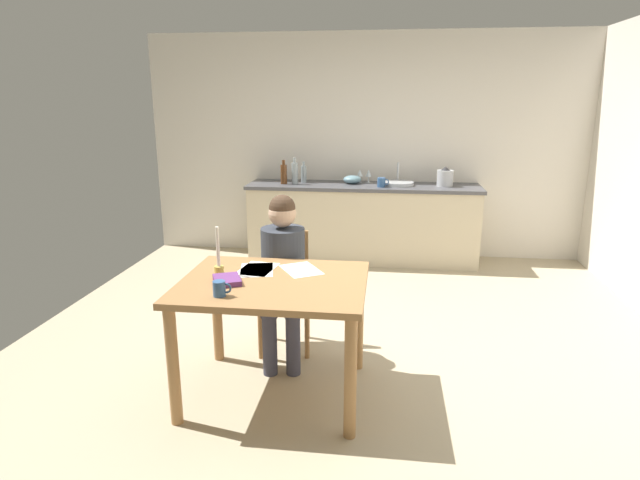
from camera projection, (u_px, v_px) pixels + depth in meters
name	position (u px, v px, depth m)	size (l,w,h in m)	color
ground_plane	(347.00, 345.00, 4.12)	(5.20, 5.20, 0.04)	tan
wall_back	(365.00, 147.00, 6.27)	(5.20, 0.12, 2.60)	silver
kitchen_counter	(362.00, 222.00, 6.15)	(2.66, 0.64, 0.90)	beige
dining_table	(274.00, 298.00, 3.25)	(1.14, 0.92, 0.77)	#9E7042
chair_at_table	(285.00, 284.00, 3.97)	(0.45, 0.45, 0.88)	#9E7042
person_seated	(283.00, 267.00, 3.78)	(0.38, 0.62, 1.19)	#333842
coffee_mug	(220.00, 289.00, 2.96)	(0.11, 0.07, 0.09)	#33598C
candlestick	(219.00, 260.00, 3.33)	(0.06, 0.06, 0.31)	gold
book_magazine	(227.00, 280.00, 3.18)	(0.15, 0.20, 0.03)	#693475
paper_letter	(257.00, 270.00, 3.42)	(0.21, 0.30, 0.00)	white
paper_bill	(258.00, 269.00, 3.44)	(0.21, 0.30, 0.00)	white
paper_envelope	(301.00, 270.00, 3.42)	(0.21, 0.30, 0.00)	white
sink_unit	(398.00, 183.00, 5.98)	(0.36, 0.36, 0.24)	#B2B7BC
bottle_oil	(284.00, 174.00, 6.05)	(0.07, 0.07, 0.28)	#593319
bottle_vinegar	(295.00, 173.00, 6.04)	(0.07, 0.07, 0.30)	#8C999E
bottle_wine_red	(304.00, 174.00, 6.15)	(0.06, 0.06, 0.24)	#8C999E
mixing_bowl	(352.00, 179.00, 6.09)	(0.21, 0.21, 0.09)	#668C99
stovetop_kettle	(445.00, 177.00, 5.89)	(0.18, 0.18, 0.22)	#B7BABF
wine_glass_near_sink	(369.00, 173.00, 6.14)	(0.07, 0.07, 0.15)	silver
wine_glass_by_kettle	(360.00, 173.00, 6.15)	(0.07, 0.07, 0.15)	silver
teacup_on_counter	(382.00, 182.00, 5.85)	(0.13, 0.09, 0.10)	#33598C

